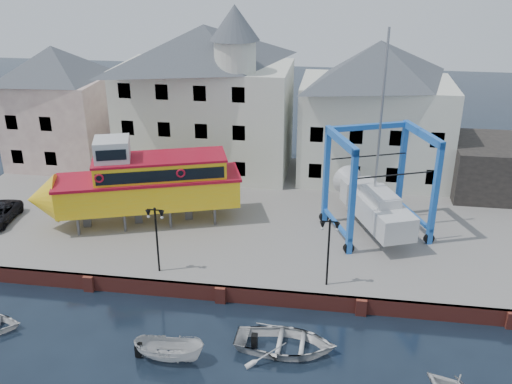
# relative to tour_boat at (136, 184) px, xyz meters

# --- Properties ---
(ground) EXTENTS (140.00, 140.00, 0.00)m
(ground) POSITION_rel_tour_boat_xyz_m (7.38, -7.30, -3.95)
(ground) COLOR black
(ground) RESTS_ON ground
(hardstanding) EXTENTS (44.00, 22.00, 1.00)m
(hardstanding) POSITION_rel_tour_boat_xyz_m (7.38, 3.70, -3.45)
(hardstanding) COLOR slate
(hardstanding) RESTS_ON ground
(quay_wall) EXTENTS (44.00, 0.47, 1.00)m
(quay_wall) POSITION_rel_tour_boat_xyz_m (7.38, -7.19, -3.45)
(quay_wall) COLOR maroon
(quay_wall) RESTS_ON ground
(building_pink) EXTENTS (8.00, 7.00, 10.30)m
(building_pink) POSITION_rel_tour_boat_xyz_m (-10.62, 10.70, 2.20)
(building_pink) COLOR tan
(building_pink) RESTS_ON hardstanding
(building_white_main) EXTENTS (14.00, 8.30, 14.00)m
(building_white_main) POSITION_rel_tour_boat_xyz_m (2.51, 11.10, 3.40)
(building_white_main) COLOR silver
(building_white_main) RESTS_ON hardstanding
(building_white_right) EXTENTS (12.00, 8.00, 11.20)m
(building_white_right) POSITION_rel_tour_boat_xyz_m (16.38, 11.70, 2.65)
(building_white_right) COLOR silver
(building_white_right) RESTS_ON hardstanding
(shed_dark) EXTENTS (8.00, 7.00, 4.00)m
(shed_dark) POSITION_rel_tour_boat_xyz_m (26.38, 9.70, -0.95)
(shed_dark) COLOR black
(shed_dark) RESTS_ON hardstanding
(lamp_post_left) EXTENTS (1.12, 0.32, 4.20)m
(lamp_post_left) POSITION_rel_tour_boat_xyz_m (3.38, -6.10, 0.23)
(lamp_post_left) COLOR black
(lamp_post_left) RESTS_ON hardstanding
(lamp_post_right) EXTENTS (1.12, 0.32, 4.20)m
(lamp_post_right) POSITION_rel_tour_boat_xyz_m (13.38, -6.10, 0.23)
(lamp_post_right) COLOR black
(lamp_post_right) RESTS_ON hardstanding
(tour_boat) EXTENTS (14.69, 7.79, 6.25)m
(tour_boat) POSITION_rel_tour_boat_xyz_m (0.00, 0.00, 0.00)
(tour_boat) COLOR #59595E
(tour_boat) RESTS_ON hardstanding
(travel_lift) EXTENTS (7.68, 9.15, 13.52)m
(travel_lift) POSITION_rel_tour_boat_xyz_m (16.05, 1.73, -0.69)
(travel_lift) COLOR blue
(travel_lift) RESTS_ON hardstanding
(motorboat_a) EXTENTS (3.59, 1.37, 1.38)m
(motorboat_a) POSITION_rel_tour_boat_xyz_m (5.91, -12.59, -3.95)
(motorboat_a) COLOR silver
(motorboat_a) RESTS_ON ground
(motorboat_b) EXTENTS (5.24, 3.79, 1.07)m
(motorboat_b) POSITION_rel_tour_boat_xyz_m (11.53, -10.97, -3.95)
(motorboat_b) COLOR silver
(motorboat_b) RESTS_ON ground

